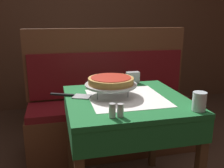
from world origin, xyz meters
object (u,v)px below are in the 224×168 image
object	(u,v)px
deep_dish_pizza	(111,80)
pepper_shaker	(120,110)
napkin_holder	(133,78)
condiment_caddy	(67,57)
dining_table_front	(126,113)
dining_table_rear	(75,69)
pizza_server	(72,96)
water_glass_near	(199,101)
salt_shaker	(112,111)
booth_bench	(111,115)
pizza_pan_stand	(111,85)

from	to	relation	value
deep_dish_pizza	pepper_shaker	distance (m)	0.37
napkin_holder	condiment_caddy	xyz separation A→B (m)	(-0.44, 1.18, -0.00)
dining_table_front	deep_dish_pizza	size ratio (longest dim) A/B	2.58
dining_table_rear	pizza_server	bearing A→B (deg)	-95.77
water_glass_near	condiment_caddy	xyz separation A→B (m)	(-0.61, 1.83, -0.01)
salt_shaker	pizza_server	bearing A→B (deg)	112.68
dining_table_rear	deep_dish_pizza	bearing A→B (deg)	-86.10
dining_table_rear	booth_bench	distance (m)	0.93
pepper_shaker	condiment_caddy	xyz separation A→B (m)	(-0.16, 1.82, 0.01)
pepper_shaker	condiment_caddy	bearing A→B (deg)	95.11
condiment_caddy	booth_bench	bearing A→B (deg)	-65.80
deep_dish_pizza	salt_shaker	world-z (taller)	deep_dish_pizza
dining_table_front	pizza_server	distance (m)	0.37
dining_table_front	pizza_pan_stand	world-z (taller)	pizza_pan_stand
pizza_server	salt_shaker	distance (m)	0.45
pizza_server	water_glass_near	xyz separation A→B (m)	(0.66, -0.43, 0.05)
pepper_shaker	salt_shaker	bearing A→B (deg)	180.00
booth_bench	pizza_server	xyz separation A→B (m)	(-0.41, -0.61, 0.42)
pizza_server	condiment_caddy	xyz separation A→B (m)	(0.05, 1.41, 0.04)
condiment_caddy	salt_shaker	bearing A→B (deg)	-86.24
salt_shaker	booth_bench	bearing A→B (deg)	77.01
condiment_caddy	pizza_server	bearing A→B (deg)	-92.12
dining_table_rear	salt_shaker	xyz separation A→B (m)	(0.02, -1.86, 0.14)
pizza_pan_stand	condiment_caddy	distance (m)	1.47
water_glass_near	condiment_caddy	distance (m)	1.93
salt_shaker	pepper_shaker	distance (m)	0.04
deep_dish_pizza	pepper_shaker	size ratio (longest dim) A/B	4.27
napkin_holder	pizza_pan_stand	bearing A→B (deg)	-130.98
napkin_holder	condiment_caddy	world-z (taller)	condiment_caddy
dining_table_rear	napkin_holder	size ratio (longest dim) A/B	7.68
condiment_caddy	dining_table_rear	bearing A→B (deg)	27.03
pizza_pan_stand	dining_table_front	bearing A→B (deg)	-35.54
water_glass_near	dining_table_rear	bearing A→B (deg)	105.29
dining_table_front	deep_dish_pizza	bearing A→B (deg)	144.46
deep_dish_pizza	water_glass_near	xyz separation A→B (m)	(0.41, -0.38, -0.05)
napkin_holder	condiment_caddy	size ratio (longest dim) A/B	0.58
pizza_pan_stand	pepper_shaker	distance (m)	0.37
deep_dish_pizza	pizza_server	size ratio (longest dim) A/B	1.09
booth_bench	napkin_holder	size ratio (longest dim) A/B	15.69
dining_table_front	salt_shaker	size ratio (longest dim) A/B	10.27
dining_table_rear	deep_dish_pizza	xyz separation A→B (m)	(0.10, -1.50, 0.21)
booth_bench	deep_dish_pizza	bearing A→B (deg)	-103.48
pizza_server	salt_shaker	size ratio (longest dim) A/B	3.64
pepper_shaker	dining_table_front	bearing A→B (deg)	67.76
deep_dish_pizza	salt_shaker	xyz separation A→B (m)	(-0.08, -0.36, -0.07)
water_glass_near	pepper_shaker	world-z (taller)	water_glass_near
dining_table_rear	salt_shaker	bearing A→B (deg)	-89.25
deep_dish_pizza	salt_shaker	distance (m)	0.38
dining_table_rear	water_glass_near	bearing A→B (deg)	-74.71
dining_table_front	pizza_pan_stand	bearing A→B (deg)	144.46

